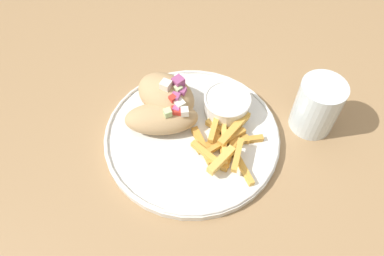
% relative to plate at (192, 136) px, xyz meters
% --- Properties ---
extents(ground_plane, '(10.00, 10.00, 0.00)m').
position_rel_plate_xyz_m(ground_plane, '(-0.03, 0.02, -0.74)').
color(ground_plane, brown).
extents(table, '(1.19, 1.19, 0.73)m').
position_rel_plate_xyz_m(table, '(-0.03, 0.02, -0.09)').
color(table, '#9E7A51').
rests_on(table, ground_plane).
extents(plate, '(0.32, 0.32, 0.02)m').
position_rel_plate_xyz_m(plate, '(0.00, 0.00, 0.00)').
color(plate, white).
rests_on(plate, table).
extents(pita_sandwich_near, '(0.15, 0.12, 0.06)m').
position_rel_plate_xyz_m(pita_sandwich_near, '(-0.06, -0.01, 0.03)').
color(pita_sandwich_near, tan).
rests_on(pita_sandwich_near, plate).
extents(pita_sandwich_far, '(0.13, 0.11, 0.08)m').
position_rel_plate_xyz_m(pita_sandwich_far, '(-0.07, 0.04, 0.04)').
color(pita_sandwich_far, tan).
rests_on(pita_sandwich_far, plate).
extents(fries_pile, '(0.14, 0.14, 0.03)m').
position_rel_plate_xyz_m(fries_pile, '(0.06, 0.00, 0.02)').
color(fries_pile, gold).
rests_on(fries_pile, plate).
extents(sauce_ramekin, '(0.09, 0.09, 0.04)m').
position_rel_plate_xyz_m(sauce_ramekin, '(0.03, 0.08, 0.03)').
color(sauce_ramekin, white).
rests_on(sauce_ramekin, plate).
extents(water_glass, '(0.08, 0.08, 0.11)m').
position_rel_plate_xyz_m(water_glass, '(0.18, 0.14, 0.04)').
color(water_glass, silver).
rests_on(water_glass, table).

